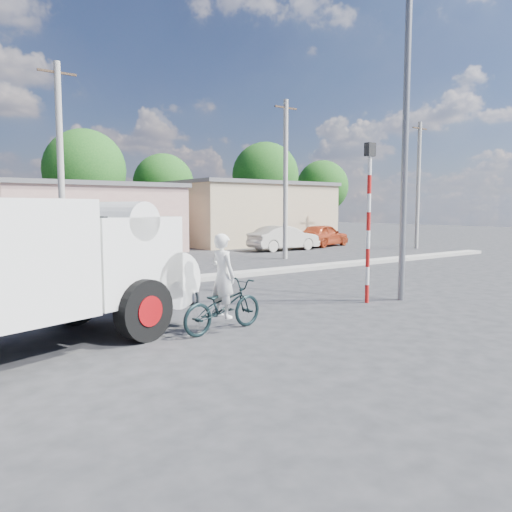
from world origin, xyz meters
TOP-DOWN VIEW (x-y plane):
  - ground_plane at (0.00, 0.00)m, footprint 120.00×120.00m
  - median at (0.00, 8.00)m, footprint 40.00×0.80m
  - truck at (-5.40, 2.05)m, footprint 7.13×4.30m
  - bicycle at (-1.73, 1.17)m, footprint 2.15×0.99m
  - cyclist at (-1.73, 1.17)m, footprint 0.51×0.70m
  - car_cream at (12.23, 16.01)m, footprint 4.61×1.71m
  - car_red at (16.40, 16.87)m, footprint 4.79×2.87m
  - traffic_pole at (3.20, 1.50)m, footprint 0.28×0.18m
  - streetlight at (4.14, 1.20)m, footprint 2.34×0.22m
  - building_row at (1.10, 22.00)m, footprint 37.80×7.30m
  - tree_row at (7.45, 28.53)m, footprint 51.24×7.43m
  - utility_poles at (3.25, 12.00)m, footprint 35.40×0.24m

SIDE VIEW (x-z plane):
  - ground_plane at x=0.00m, z-range 0.00..0.00m
  - median at x=0.00m, z-range 0.00..0.16m
  - bicycle at x=-1.73m, z-range 0.00..1.09m
  - car_cream at x=12.23m, z-range 0.00..1.50m
  - car_red at x=16.40m, z-range 0.00..1.53m
  - cyclist at x=-1.73m, z-range 0.00..1.79m
  - truck at x=-5.40m, z-range 0.15..2.92m
  - building_row at x=1.10m, z-range -0.09..4.35m
  - traffic_pole at x=3.20m, z-range 0.41..4.77m
  - utility_poles at x=3.25m, z-range 0.07..8.07m
  - tree_row at x=7.45m, z-range 0.75..9.17m
  - streetlight at x=4.14m, z-range 0.46..9.46m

